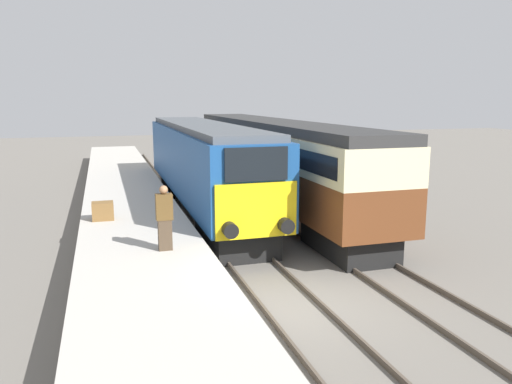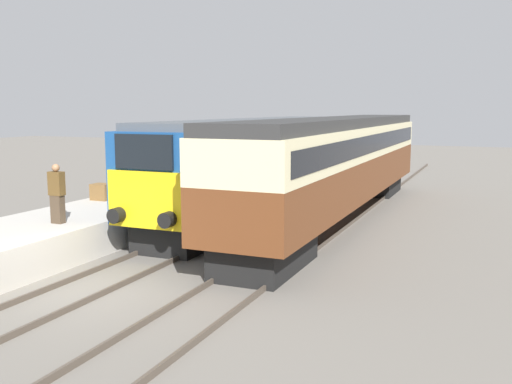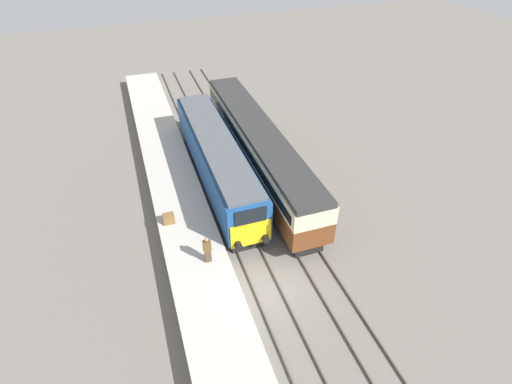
{
  "view_description": "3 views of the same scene",
  "coord_description": "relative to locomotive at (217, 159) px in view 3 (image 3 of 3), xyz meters",
  "views": [
    {
      "loc": [
        -4.21,
        -10.85,
        5.05
      ],
      "look_at": [
        0.0,
        2.76,
        2.37
      ],
      "focal_mm": 35.0,
      "sensor_mm": 36.0,
      "label": 1
    },
    {
      "loc": [
        9.16,
        -10.71,
        4.39
      ],
      "look_at": [
        1.7,
        6.76,
        1.6
      ],
      "focal_mm": 40.0,
      "sensor_mm": 36.0,
      "label": 2
    },
    {
      "loc": [
        -5.27,
        -13.58,
        17.87
      ],
      "look_at": [
        1.7,
        6.76,
        1.6
      ],
      "focal_mm": 28.0,
      "sensor_mm": 36.0,
      "label": 3
    }
  ],
  "objects": [
    {
      "name": "person_on_platform",
      "position": [
        -2.72,
        -8.49,
        -0.34
      ],
      "size": [
        0.44,
        0.26,
        1.76
      ],
      "color": "#473828",
      "rests_on": "platform_left"
    },
    {
      "name": "rails_far_track",
      "position": [
        3.4,
        -5.71,
        -2.17
      ],
      "size": [
        1.5,
        60.0,
        0.14
      ],
      "color": "#4C4238",
      "rests_on": "ground_plane"
    },
    {
      "name": "platform_left",
      "position": [
        -3.3,
        -2.71,
        -1.73
      ],
      "size": [
        3.5,
        50.0,
        1.03
      ],
      "color": "#B7B2A8",
      "rests_on": "ground_plane"
    },
    {
      "name": "ground_plane",
      "position": [
        0.0,
        -10.71,
        -2.24
      ],
      "size": [
        120.0,
        120.0,
        0.0
      ],
      "primitive_type": "plane",
      "color": "slate"
    },
    {
      "name": "passenger_carriage",
      "position": [
        3.4,
        0.47,
        0.22
      ],
      "size": [
        2.75,
        19.86,
        4.04
      ],
      "color": "black",
      "rests_on": "ground_plane"
    },
    {
      "name": "rails_near_track",
      "position": [
        0.0,
        -5.71,
        -2.17
      ],
      "size": [
        1.51,
        60.0,
        0.14
      ],
      "color": "#4C4238",
      "rests_on": "ground_plane"
    },
    {
      "name": "locomotive",
      "position": [
        0.0,
        0.0,
        0.0
      ],
      "size": [
        2.7,
        16.4,
        3.97
      ],
      "color": "black",
      "rests_on": "ground_plane"
    },
    {
      "name": "luggage_crate",
      "position": [
        -4.31,
        -4.45,
        -0.92
      ],
      "size": [
        0.7,
        0.56,
        0.6
      ],
      "color": "brown",
      "rests_on": "platform_left"
    }
  ]
}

